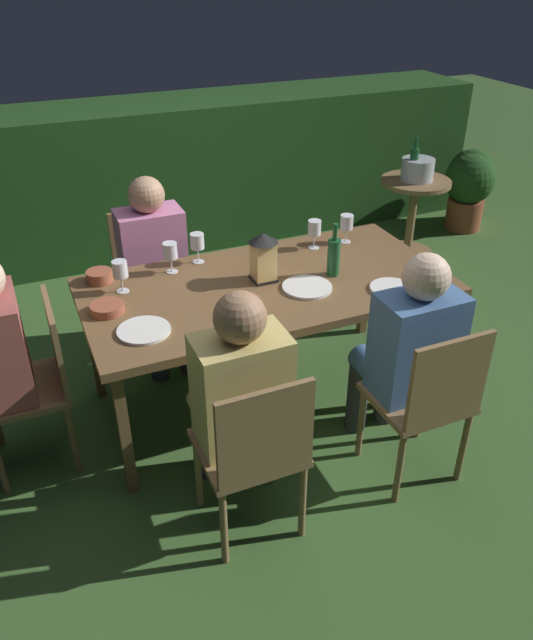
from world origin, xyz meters
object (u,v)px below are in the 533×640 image
(plate_b, at_px, (392,288))
(plate_c, at_px, (307,287))
(chair_head_near, at_px, (37,378))
(bowl_olives, at_px, (107,308))
(wine_glass_a, at_px, (314,229))
(wine_glass_b, at_px, (197,243))
(wine_glass_e, at_px, (170,252))
(side_table, at_px, (413,205))
(person_in_mustard, at_px, (237,393))
(green_bottle_on_table, at_px, (334,256))
(chair_side_left_b, at_px, (427,398))
(wine_glass_d, at_px, (347,223))
(ice_bucket, at_px, (417,168))
(dining_table, at_px, (266,292))
(plate_a, at_px, (144,330))
(potted_plant_corner, at_px, (469,183))
(chair_side_left_a, at_px, (255,450))
(potted_plant_by_hedge, at_px, (468,188))
(bowl_salad, at_px, (246,302))
(chair_side_right_a, at_px, (150,273))
(wine_glass_c, at_px, (120,271))
(lantern_centerpiece, at_px, (264,254))
(person_in_pink, at_px, (156,264))
(person_in_blue, at_px, (407,349))
(bowl_bread, at_px, (99,276))

(plate_b, height_order, plate_c, same)
(chair_head_near, distance_m, bowl_olives, 0.47)
(wine_glass_a, bearing_deg, chair_head_near, -169.62)
(wine_glass_a, xyz_separation_m, wine_glass_b, (-0.67, 0.08, 0.00))
(wine_glass_e, distance_m, side_table, 2.55)
(person_in_mustard, height_order, green_bottle_on_table, person_in_mustard)
(chair_side_left_b, distance_m, wine_glass_a, 1.22)
(bowl_olives, bearing_deg, wine_glass_d, 10.48)
(ice_bucket, bearing_deg, wine_glass_b, -155.89)
(wine_glass_e, bearing_deg, dining_table, -37.74)
(plate_a, bearing_deg, potted_plant_corner, 29.01)
(chair_side_left_a, relative_size, potted_plant_corner, 1.26)
(dining_table, xyz_separation_m, bowl_olives, (-0.82, 0.03, 0.08))
(dining_table, bearing_deg, chair_side_left_a, -116.19)
(ice_bucket, bearing_deg, potted_plant_by_hedge, 18.53)
(chair_side_left_b, distance_m, wine_glass_d, 1.24)
(chair_side_left_b, distance_m, chair_head_near, 1.84)
(person_in_mustard, height_order, wine_glass_a, person_in_mustard)
(chair_side_left_a, relative_size, bowl_salad, 6.22)
(chair_side_right_a, relative_size, side_table, 1.35)
(wine_glass_c, bearing_deg, lantern_centerpiece, -13.23)
(potted_plant_by_hedge, bearing_deg, bowl_olives, -155.75)
(wine_glass_c, bearing_deg, plate_a, -89.27)
(potted_plant_corner, bearing_deg, plate_a, -150.99)
(person_in_pink, relative_size, bowl_salad, 8.22)
(wine_glass_c, height_order, plate_b, wine_glass_c)
(person_in_blue, xyz_separation_m, plate_a, (-1.13, 0.46, 0.12))
(bowl_salad, xyz_separation_m, potted_plant_by_hedge, (2.85, 1.77, -0.39))
(green_bottle_on_table, xyz_separation_m, wine_glass_d, (0.27, 0.34, 0.01))
(person_in_blue, height_order, wine_glass_b, person_in_blue)
(chair_side_left_b, xyz_separation_m, wine_glass_c, (-1.13, 1.07, 0.38))
(person_in_pink, relative_size, ice_bucket, 3.35)
(chair_side_left_a, height_order, potted_plant_corner, chair_side_left_a)
(wine_glass_c, height_order, bowl_olives, wine_glass_c)
(person_in_mustard, xyz_separation_m, potted_plant_by_hedge, (3.09, 2.27, -0.26))
(bowl_olives, distance_m, side_table, 3.02)
(wine_glass_e, height_order, side_table, wine_glass_e)
(lantern_centerpiece, height_order, wine_glass_e, lantern_centerpiece)
(person_in_mustard, distance_m, potted_plant_corner, 3.99)
(wine_glass_b, height_order, ice_bucket, ice_bucket)
(chair_side_left_a, relative_size, plate_b, 3.90)
(dining_table, relative_size, bowl_olives, 11.79)
(plate_a, height_order, potted_plant_by_hedge, plate_a)
(wine_glass_b, xyz_separation_m, potted_plant_by_hedge, (2.91, 1.22, -0.48))
(wine_glass_a, bearing_deg, ice_bucket, 35.53)
(bowl_bread, bearing_deg, wine_glass_e, -6.30)
(wine_glass_c, relative_size, plate_c, 0.66)
(person_in_mustard, bearing_deg, bowl_salad, 64.20)
(chair_head_near, distance_m, person_in_mustard, 1.03)
(lantern_centerpiece, bearing_deg, dining_table, -95.81)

